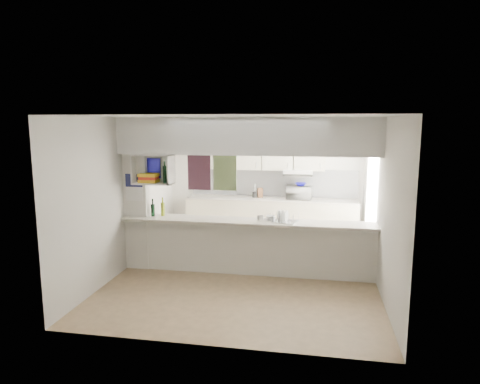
% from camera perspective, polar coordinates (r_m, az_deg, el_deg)
% --- Properties ---
extents(floor, '(4.80, 4.80, 0.00)m').
position_cam_1_polar(floor, '(7.33, 0.80, -10.80)').
color(floor, '#8C7151').
rests_on(floor, ground).
extents(ceiling, '(4.80, 4.80, 0.00)m').
position_cam_1_polar(ceiling, '(6.88, 0.85, 9.98)').
color(ceiling, white).
rests_on(ceiling, wall_back).
extents(wall_back, '(4.20, 0.00, 4.20)m').
position_cam_1_polar(wall_back, '(9.34, 3.20, 1.79)').
color(wall_back, silver).
rests_on(wall_back, floor).
extents(wall_left, '(0.00, 4.80, 4.80)m').
position_cam_1_polar(wall_left, '(7.61, -14.98, -0.23)').
color(wall_left, silver).
rests_on(wall_left, floor).
extents(wall_right, '(0.00, 4.80, 4.80)m').
position_cam_1_polar(wall_right, '(6.97, 18.12, -1.24)').
color(wall_right, silver).
rests_on(wall_right, floor).
extents(servery_partition, '(4.20, 0.50, 2.60)m').
position_cam_1_polar(servery_partition, '(6.97, -0.58, 2.21)').
color(servery_partition, silver).
rests_on(servery_partition, floor).
extents(cubby_shelf, '(0.65, 0.35, 0.50)m').
position_cam_1_polar(cubby_shelf, '(7.29, -11.52, 2.75)').
color(cubby_shelf, white).
rests_on(cubby_shelf, bulkhead).
extents(kitchen_run, '(3.60, 0.63, 2.24)m').
position_cam_1_polar(kitchen_run, '(9.14, 3.97, -1.40)').
color(kitchen_run, beige).
rests_on(kitchen_run, floor).
extents(microwave, '(0.55, 0.40, 0.29)m').
position_cam_1_polar(microwave, '(9.05, 7.93, -0.05)').
color(microwave, white).
rests_on(microwave, bench_top).
extents(bowl, '(0.24, 0.24, 0.06)m').
position_cam_1_polar(bowl, '(9.01, 8.10, 1.02)').
color(bowl, '#100C8E').
rests_on(bowl, microwave).
extents(dish_rack, '(0.44, 0.38, 0.20)m').
position_cam_1_polar(dish_rack, '(6.96, 6.01, -3.36)').
color(dish_rack, silver).
rests_on(dish_rack, breakfast_bar).
extents(cup, '(0.13, 0.13, 0.09)m').
position_cam_1_polar(cup, '(6.95, 2.74, -3.50)').
color(cup, white).
rests_on(cup, dish_rack).
extents(wine_bottles, '(0.22, 0.15, 0.32)m').
position_cam_1_polar(wine_bottles, '(7.49, -10.88, -2.26)').
color(wine_bottles, black).
rests_on(wine_bottles, breakfast_bar).
extents(plastic_tubs, '(0.50, 0.18, 0.08)m').
position_cam_1_polar(plastic_tubs, '(7.08, 4.27, -3.49)').
color(plastic_tubs, silver).
rests_on(plastic_tubs, breakfast_bar).
extents(utensil_jar, '(0.09, 0.09, 0.13)m').
position_cam_1_polar(utensil_jar, '(9.16, 1.94, -0.34)').
color(utensil_jar, black).
rests_on(utensil_jar, bench_top).
extents(knife_block, '(0.13, 0.11, 0.21)m').
position_cam_1_polar(knife_block, '(9.17, 2.69, -0.09)').
color(knife_block, '#54331C').
rests_on(knife_block, bench_top).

